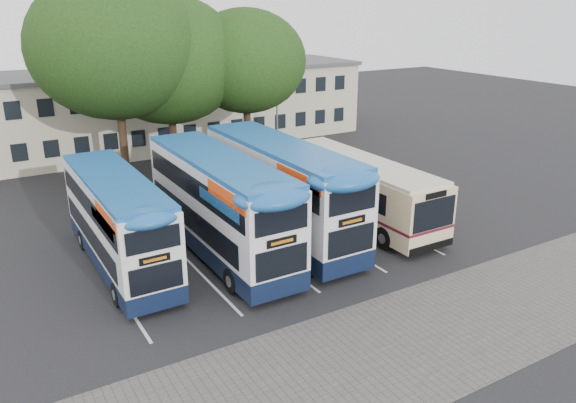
% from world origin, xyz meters
% --- Properties ---
extents(ground, '(120.00, 120.00, 0.00)m').
position_xyz_m(ground, '(0.00, 0.00, 0.00)').
color(ground, black).
rests_on(ground, ground).
extents(paving_strip, '(40.00, 6.00, 0.01)m').
position_xyz_m(paving_strip, '(-2.00, -5.00, 0.01)').
color(paving_strip, '#595654').
rests_on(paving_strip, ground).
extents(bay_lines, '(14.12, 11.00, 0.01)m').
position_xyz_m(bay_lines, '(-3.75, 5.00, 0.01)').
color(bay_lines, silver).
rests_on(bay_lines, ground).
extents(depot_building, '(32.40, 8.40, 6.20)m').
position_xyz_m(depot_building, '(0.00, 26.99, 3.15)').
color(depot_building, beige).
rests_on(depot_building, ground).
extents(lamp_post, '(0.25, 1.05, 9.06)m').
position_xyz_m(lamp_post, '(6.00, 19.97, 5.08)').
color(lamp_post, gray).
rests_on(lamp_post, ground).
extents(tree_left, '(10.01, 10.01, 12.91)m').
position_xyz_m(tree_left, '(-6.54, 17.30, 8.65)').
color(tree_left, black).
rests_on(tree_left, ground).
extents(tree_mid, '(9.50, 9.50, 11.68)m').
position_xyz_m(tree_mid, '(-3.01, 18.16, 7.63)').
color(tree_mid, black).
rests_on(tree_mid, ground).
extents(tree_right, '(7.97, 7.97, 10.84)m').
position_xyz_m(tree_right, '(1.77, 16.72, 7.44)').
color(tree_right, black).
rests_on(tree_right, ground).
extents(bus_dd_left, '(2.43, 10.02, 4.17)m').
position_xyz_m(bus_dd_left, '(-9.95, 6.01, 2.30)').
color(bus_dd_left, '#0D1832').
rests_on(bus_dd_left, ground).
extents(bus_dd_mid, '(2.71, 11.20, 4.67)m').
position_xyz_m(bus_dd_mid, '(-5.58, 5.06, 2.57)').
color(bus_dd_mid, '#0D1832').
rests_on(bus_dd_mid, ground).
extents(bus_dd_right, '(2.78, 11.45, 4.77)m').
position_xyz_m(bus_dd_right, '(-2.17, 5.40, 2.63)').
color(bus_dd_right, '#0D1832').
rests_on(bus_dd_right, ground).
extents(bus_single, '(2.85, 11.19, 3.34)m').
position_xyz_m(bus_single, '(2.54, 5.39, 1.89)').
color(bus_single, beige).
rests_on(bus_single, ground).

